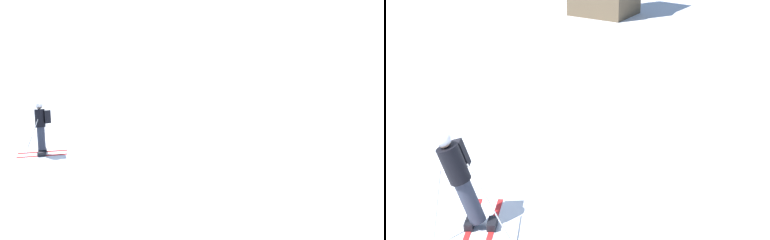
# 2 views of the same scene
# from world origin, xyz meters

# --- Properties ---
(ground_plane) EXTENTS (300.00, 300.00, 0.00)m
(ground_plane) POSITION_xyz_m (0.00, 0.00, 0.00)
(ground_plane) COLOR white
(skier) EXTENTS (1.47, 1.64, 1.73)m
(skier) POSITION_xyz_m (0.62, -0.11, 0.94)
(skier) COLOR red
(skier) RESTS_ON ground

